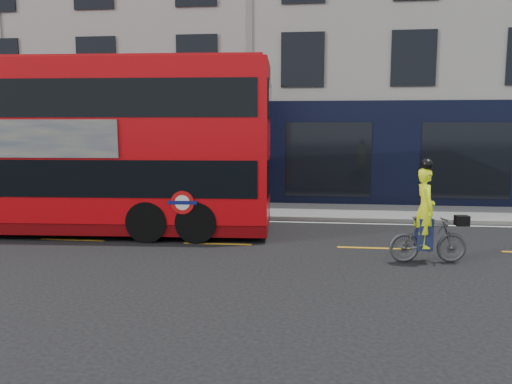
# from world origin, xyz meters

# --- Properties ---
(ground) EXTENTS (120.00, 120.00, 0.00)m
(ground) POSITION_xyz_m (0.00, 0.00, 0.00)
(ground) COLOR black
(ground) RESTS_ON ground
(pavement) EXTENTS (60.00, 3.00, 0.12)m
(pavement) POSITION_xyz_m (0.00, 6.50, 0.06)
(pavement) COLOR gray
(pavement) RESTS_ON ground
(kerb) EXTENTS (60.00, 0.12, 0.13)m
(kerb) POSITION_xyz_m (0.00, 5.00, 0.07)
(kerb) COLOR gray
(kerb) RESTS_ON ground
(building_terrace) EXTENTS (50.00, 10.07, 15.00)m
(building_terrace) POSITION_xyz_m (0.00, 12.94, 7.49)
(building_terrace) COLOR #A09E97
(building_terrace) RESTS_ON ground
(road_edge_line) EXTENTS (58.00, 0.10, 0.01)m
(road_edge_line) POSITION_xyz_m (0.00, 4.70, 0.00)
(road_edge_line) COLOR silver
(road_edge_line) RESTS_ON ground
(lane_dashes) EXTENTS (58.00, 0.12, 0.01)m
(lane_dashes) POSITION_xyz_m (0.00, 1.50, 0.00)
(lane_dashes) COLOR #C38717
(lane_dashes) RESTS_ON ground
(bus) EXTENTS (12.26, 3.44, 4.89)m
(bus) POSITION_xyz_m (-4.76, 2.57, 2.51)
(bus) COLOR red
(bus) RESTS_ON ground
(cyclist) EXTENTS (1.79, 0.70, 2.35)m
(cyclist) POSITION_xyz_m (5.03, 0.29, 0.79)
(cyclist) COLOR #46494B
(cyclist) RESTS_ON ground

